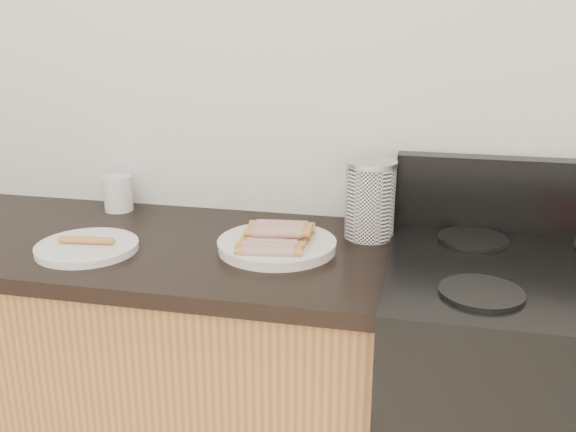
% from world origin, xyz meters
% --- Properties ---
extents(wall_back, '(4.00, 0.04, 2.60)m').
position_xyz_m(wall_back, '(0.00, 2.00, 1.30)').
color(wall_back, silver).
rests_on(wall_back, ground).
extents(cabinet_base, '(2.20, 0.59, 0.86)m').
position_xyz_m(cabinet_base, '(-0.70, 1.69, 0.43)').
color(cabinet_base, '#925635').
rests_on(cabinet_base, floor).
extents(stove_panel, '(0.76, 0.06, 0.20)m').
position_xyz_m(stove_panel, '(0.78, 1.96, 1.01)').
color(stove_panel, black).
rests_on(stove_panel, stove).
extents(burner_near_left, '(0.18, 0.18, 0.01)m').
position_xyz_m(burner_near_left, '(0.61, 1.51, 0.92)').
color(burner_near_left, black).
rests_on(burner_near_left, stove).
extents(burner_far_left, '(0.18, 0.18, 0.01)m').
position_xyz_m(burner_far_left, '(0.61, 1.84, 0.92)').
color(burner_far_left, black).
rests_on(burner_far_left, stove).
extents(main_plate, '(0.32, 0.32, 0.02)m').
position_xyz_m(main_plate, '(0.12, 1.70, 0.91)').
color(main_plate, silver).
rests_on(main_plate, counter_slab).
extents(side_plate, '(0.31, 0.31, 0.02)m').
position_xyz_m(side_plate, '(-0.35, 1.58, 0.91)').
color(side_plate, white).
rests_on(side_plate, counter_slab).
extents(hotdog_pile, '(0.13, 0.24, 0.05)m').
position_xyz_m(hotdog_pile, '(0.12, 1.70, 0.94)').
color(hotdog_pile, brown).
rests_on(hotdog_pile, main_plate).
extents(plain_sausages, '(0.13, 0.04, 0.02)m').
position_xyz_m(plain_sausages, '(-0.35, 1.58, 0.93)').
color(plain_sausages, '#C76939').
rests_on(plain_sausages, side_plate).
extents(canister, '(0.14, 0.14, 0.21)m').
position_xyz_m(canister, '(0.34, 1.84, 1.01)').
color(canister, white).
rests_on(canister, counter_slab).
extents(mug, '(0.11, 0.11, 0.11)m').
position_xyz_m(mug, '(-0.43, 1.92, 0.95)').
color(mug, white).
rests_on(mug, counter_slab).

